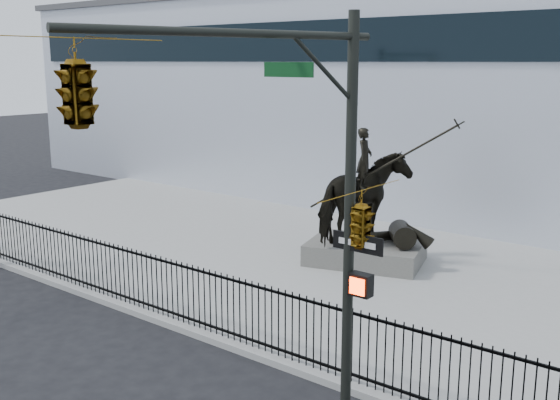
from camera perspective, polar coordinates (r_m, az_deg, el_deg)
The scene contains 7 objects.
ground at distance 16.57m, azimuth -15.89°, elevation -10.53°, with size 120.00×120.00×0.00m, color black.
plaza at distance 21.10m, azimuth -0.31°, elevation -4.94°, with size 30.00×12.00×0.15m, color #979895.
building at distance 31.45m, azimuth 14.83°, elevation 8.47°, with size 44.00×14.00×9.00m, color silver.
picket_fence at distance 16.96m, azimuth -12.63°, elevation -6.58°, with size 22.10×0.10×1.50m.
statue_plinth at distance 20.35m, azimuth 7.44°, elevation -4.52°, with size 3.39×2.33×0.64m, color #595651.
equestrian_statue at distance 19.94m, azimuth 7.75°, elevation 0.01°, with size 4.19×3.23×3.69m.
traffic_signal_right at distance 9.24m, azimuth -3.96°, elevation 3.44°, with size 2.17×6.86×7.00m.
Camera 1 is at (12.63, -8.75, 6.22)m, focal length 42.00 mm.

